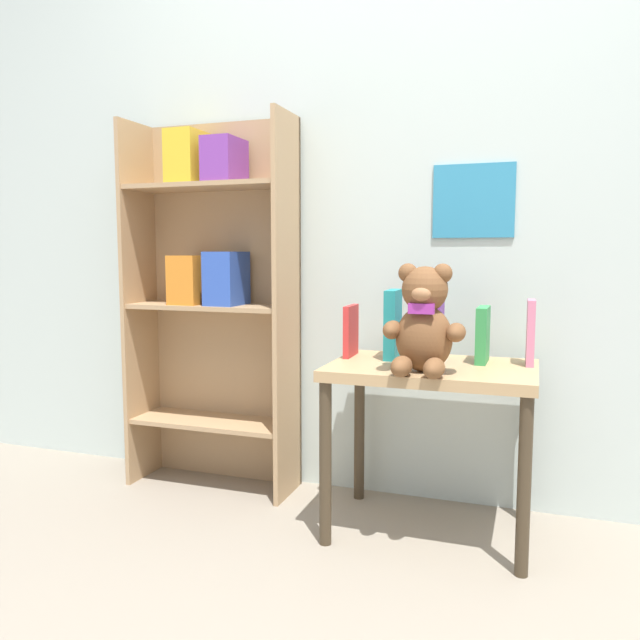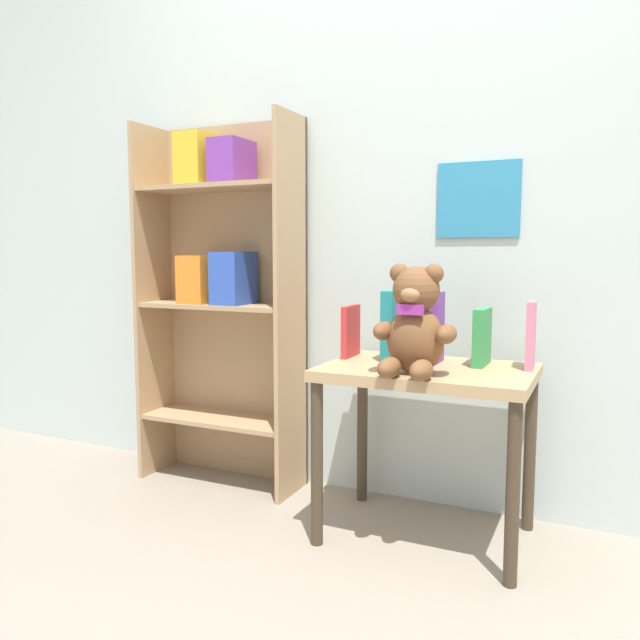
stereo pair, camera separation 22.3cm
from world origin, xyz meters
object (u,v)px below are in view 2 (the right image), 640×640
Objects in this scene: display_table at (427,393)px; book_standing_red at (351,331)px; book_standing_teal at (392,325)px; book_standing_purple at (436,327)px; book_standing_pink at (531,335)px; teddy_bear at (414,324)px; bookshelf_side at (223,281)px; book_standing_green at (482,337)px.

display_table is 3.66× the size of book_standing_red.
book_standing_red is 0.16m from book_standing_teal.
book_standing_purple is 0.31m from book_standing_pink.
book_standing_teal is at bearing -176.47° from book_standing_purple.
teddy_bear is 0.27m from book_standing_teal.
bookshelf_side is 0.63m from book_standing_red.
teddy_bear is 1.41× the size of book_standing_purple.
display_table is 2.81× the size of book_standing_purple.
book_standing_teal is at bearing 123.42° from teddy_bear.
book_standing_teal is 1.28× the size of book_standing_green.
display_table is at bearing -30.31° from book_standing_teal.
book_standing_red is 0.77× the size of book_standing_purple.
display_table is 0.38m from book_standing_pink.
book_standing_purple is at bearing -5.43° from bookshelf_side.
book_standing_teal reaches higher than display_table.
teddy_bear reaches higher than book_standing_green.
bookshelf_side is 1.08m from book_standing_green.
display_table is 0.27m from book_standing_teal.
bookshelf_side is 6.77× the size of book_standing_pink.
book_standing_teal is at bearing -7.33° from bookshelf_side.
book_standing_teal is (-0.15, 0.08, 0.21)m from display_table.
book_standing_pink is at bearing 18.60° from display_table.
book_standing_pink is (1.21, -0.08, -0.15)m from bookshelf_side.
book_standing_purple is (0.91, -0.09, -0.14)m from bookshelf_side.
bookshelf_side is at bearing 170.43° from book_standing_teal.
teddy_bear is 1.78× the size of book_standing_green.
display_table is at bearing 87.14° from teddy_bear.
book_standing_red is 0.97× the size of book_standing_green.
bookshelf_side reaches higher than display_table.
book_standing_purple is (0.15, 0.01, -0.00)m from book_standing_teal.
book_standing_green is 0.15m from book_standing_pink.
teddy_bear is 0.38m from book_standing_red.
book_standing_red is 0.76× the size of book_standing_teal.
book_standing_teal reaches higher than book_standing_purple.
book_standing_teal is (-0.15, 0.22, -0.03)m from teddy_bear.
teddy_bear reaches higher than book_standing_teal.
book_standing_green is (0.15, 0.01, -0.02)m from book_standing_purple.
teddy_bear is 0.23m from book_standing_purple.
book_standing_green is (0.15, 0.10, 0.18)m from display_table.
book_standing_red is at bearing 143.60° from teddy_bear.
book_standing_red is at bearing -178.36° from book_standing_purple.
teddy_bear is at bearing -92.86° from display_table.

